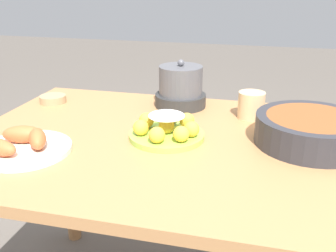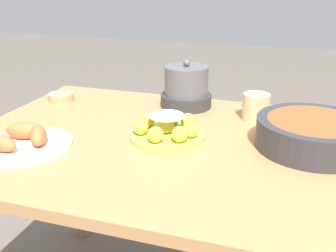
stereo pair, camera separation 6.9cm
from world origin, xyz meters
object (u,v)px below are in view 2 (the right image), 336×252
object	(u,v)px
cake_plate	(167,129)
seafood_platter	(24,141)
serving_bowl	(314,133)
sauce_bowl	(61,97)
cup_far	(256,107)
dining_table	(169,171)
warming_pot	(186,88)

from	to	relation	value
cake_plate	seafood_platter	world-z (taller)	cake_plate
serving_bowl	sauce_bowl	world-z (taller)	serving_bowl
seafood_platter	cup_far	size ratio (longest dim) A/B	2.84
dining_table	warming_pot	bearing A→B (deg)	96.53
warming_pot	serving_bowl	bearing A→B (deg)	-29.76
cake_plate	sauce_bowl	distance (m)	0.55
serving_bowl	sauce_bowl	distance (m)	0.92
sauce_bowl	seafood_platter	size ratio (longest dim) A/B	0.39
seafood_platter	warming_pot	xyz separation A→B (m)	(0.33, 0.49, 0.05)
dining_table	cup_far	size ratio (longest dim) A/B	13.75
seafood_platter	cake_plate	bearing A→B (deg)	28.00
dining_table	warming_pot	size ratio (longest dim) A/B	6.58
serving_bowl	sauce_bowl	bearing A→B (deg)	169.24
serving_bowl	seafood_platter	size ratio (longest dim) A/B	1.25
serving_bowl	seafood_platter	xyz separation A→B (m)	(-0.76, -0.24, -0.02)
cup_far	warming_pot	xyz separation A→B (m)	(-0.25, 0.06, 0.02)
dining_table	serving_bowl	bearing A→B (deg)	9.49
dining_table	seafood_platter	xyz separation A→B (m)	(-0.36, -0.18, 0.12)
dining_table	seafood_platter	world-z (taller)	seafood_platter
serving_bowl	dining_table	bearing A→B (deg)	-170.51
seafood_platter	dining_table	bearing A→B (deg)	26.29
serving_bowl	cup_far	world-z (taller)	cup_far
cake_plate	sauce_bowl	xyz separation A→B (m)	(-0.50, 0.23, -0.01)
cake_plate	serving_bowl	size ratio (longest dim) A/B	0.71
dining_table	cup_far	world-z (taller)	cup_far
sauce_bowl	warming_pot	world-z (taller)	warming_pot
cup_far	warming_pot	bearing A→B (deg)	166.08
serving_bowl	cup_far	xyz separation A→B (m)	(-0.18, 0.18, -0.00)
serving_bowl	sauce_bowl	size ratio (longest dim) A/B	3.22
sauce_bowl	seafood_platter	bearing A→B (deg)	-70.82
cake_plate	sauce_bowl	bearing A→B (deg)	155.35
dining_table	warming_pot	world-z (taller)	warming_pot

